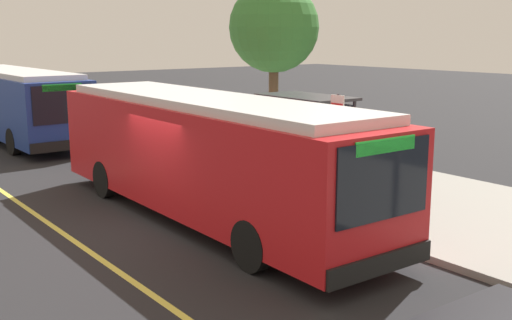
# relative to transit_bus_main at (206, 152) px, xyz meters

# --- Properties ---
(ground_plane) EXTENTS (120.00, 120.00, 0.00)m
(ground_plane) POSITION_rel_transit_bus_main_xyz_m (-0.14, -1.01, -1.62)
(ground_plane) COLOR #232326
(sidewalk_curb) EXTENTS (44.00, 6.40, 0.15)m
(sidewalk_curb) POSITION_rel_transit_bus_main_xyz_m (-0.14, 4.99, -1.54)
(sidewalk_curb) COLOR gray
(sidewalk_curb) RESTS_ON ground_plane
(lane_stripe_center) EXTENTS (36.00, 0.14, 0.01)m
(lane_stripe_center) POSITION_rel_transit_bus_main_xyz_m (-0.14, -3.21, -1.61)
(lane_stripe_center) COLOR #E0D64C
(lane_stripe_center) RESTS_ON ground_plane
(transit_bus_main) EXTENTS (11.22, 2.70, 2.95)m
(transit_bus_main) POSITION_rel_transit_bus_main_xyz_m (0.00, 0.00, 0.00)
(transit_bus_main) COLOR red
(transit_bus_main) RESTS_ON ground_plane
(transit_bus_second) EXTENTS (11.22, 2.71, 2.95)m
(transit_bus_second) POSITION_rel_transit_bus_main_xyz_m (-14.58, -0.16, -0.00)
(transit_bus_second) COLOR navy
(transit_bus_second) RESTS_ON ground_plane
(bus_shelter) EXTENTS (2.90, 1.60, 2.48)m
(bus_shelter) POSITION_rel_transit_bus_main_xyz_m (-1.40, 4.40, 0.30)
(bus_shelter) COLOR #333338
(bus_shelter) RESTS_ON sidewalk_curb
(waiting_bench) EXTENTS (1.60, 0.48, 0.95)m
(waiting_bench) POSITION_rel_transit_bus_main_xyz_m (-1.47, 4.45, -0.98)
(waiting_bench) COLOR brown
(waiting_bench) RESTS_ON sidewalk_curb
(route_sign_post) EXTENTS (0.44, 0.08, 2.80)m
(route_sign_post) POSITION_rel_transit_bus_main_xyz_m (1.50, 2.84, 0.34)
(route_sign_post) COLOR #333338
(route_sign_post) RESTS_ON sidewalk_curb
(pedestrian_commuter) EXTENTS (0.24, 0.40, 1.69)m
(pedestrian_commuter) POSITION_rel_transit_bus_main_xyz_m (-0.68, 3.81, -0.50)
(pedestrian_commuter) COLOR #282D47
(pedestrian_commuter) RESTS_ON sidewalk_curb
(street_tree_near_shelter) EXTENTS (3.30, 3.30, 6.13)m
(street_tree_near_shelter) POSITION_rel_transit_bus_main_xyz_m (-5.87, 6.76, 2.98)
(street_tree_near_shelter) COLOR brown
(street_tree_near_shelter) RESTS_ON sidewalk_curb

